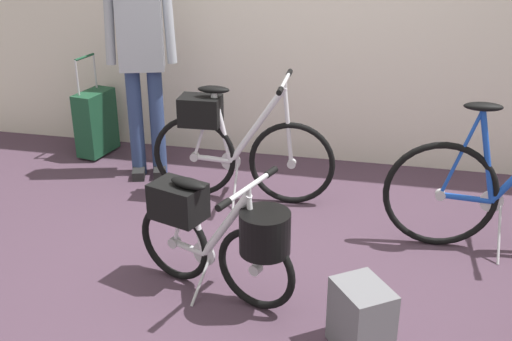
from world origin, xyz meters
TOP-DOWN VIEW (x-y plane):
  - ground_plane at (0.00, 0.00)m, footprint 6.09×6.09m
  - folding_bike_foreground at (-0.18, -0.22)m, footprint 0.95×0.54m
  - display_bike_left at (-0.42, 0.95)m, footprint 1.29×0.53m
  - display_bike_right at (1.37, 0.61)m, footprint 1.47×0.53m
  - visitor_near_wall at (-1.16, 1.24)m, footprint 0.51×0.35m
  - rolling_suitcase at (-1.73, 1.51)m, footprint 0.24×0.39m
  - backpack_on_floor at (0.59, -0.51)m, footprint 0.34×0.36m

SIDE VIEW (x-z plane):
  - ground_plane at x=0.00m, z-range 0.00..0.00m
  - backpack_on_floor at x=0.59m, z-range 0.00..0.35m
  - rolling_suitcase at x=-1.73m, z-range -0.13..0.70m
  - display_bike_right at x=1.37m, z-range -0.13..0.89m
  - folding_bike_foreground at x=-0.18m, z-range 0.03..0.74m
  - display_bike_left at x=-0.42m, z-range -0.03..0.87m
  - visitor_near_wall at x=-1.16m, z-range 0.13..1.84m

